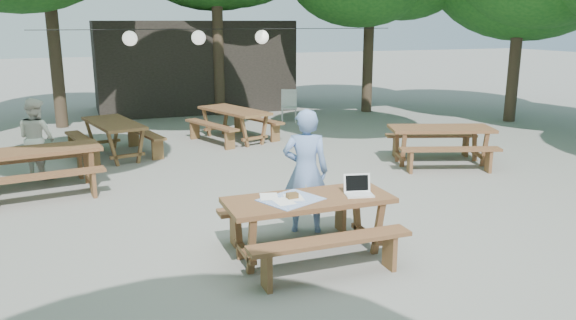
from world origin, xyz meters
The scene contains 13 objects.
ground centered at (0.00, 0.00, 0.00)m, with size 80.00×80.00×0.00m, color slate.
pavilion centered at (0.50, 10.50, 1.40)m, with size 6.00×3.00×2.80m, color black.
main_picnic_table centered at (-0.55, -1.78, 0.39)m, with size 2.00×1.58×0.75m.
picnic_table_nw centered at (-3.75, 2.20, 0.39)m, with size 2.11×1.84×0.75m.
picnic_table_ne centered at (3.65, 1.51, 0.39)m, with size 2.31×2.11×0.75m.
picnic_table_far_w centered at (-2.39, 4.43, 0.39)m, with size 1.97×2.21×0.75m.
picnic_table_far_e centered at (0.42, 5.17, 0.39)m, with size 2.12×2.32×0.75m.
woman centered at (-0.26, -0.96, 0.84)m, with size 0.62×0.40×1.69m, color #6C8BC5.
second_person centered at (-3.79, 3.26, 0.73)m, with size 0.71×0.55×1.46m, color white.
plastic_chair centered at (2.54, 7.11, 0.26)m, with size 0.57×0.57×0.90m.
laptop centered at (0.06, -1.86, 0.81)m, with size 0.38×0.33×0.24m.
tabletop_clutter centered at (-0.78, -1.77, 0.76)m, with size 0.82×0.76×0.08m.
paper_lanterns centered at (-0.19, 6.00, 2.40)m, with size 9.00×0.34×0.38m.
Camera 1 is at (-3.02, -7.66, 2.80)m, focal length 35.00 mm.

